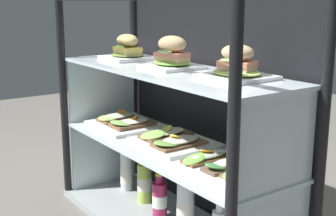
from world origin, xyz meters
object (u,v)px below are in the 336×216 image
open_sandwich_tray_near_right_corner (124,123)px  open_sandwich_tray_far_right (225,166)px  juice_bottle_near_post (126,171)px  juice_bottle_front_right_end (185,206)px  plated_roll_sandwich_far_left (173,56)px  open_sandwich_tray_near_left_corner (172,140)px  plated_roll_sandwich_right_of_center (237,67)px  juice_bottle_front_fourth (160,199)px  juice_bottle_back_right (144,182)px  plated_roll_sandwich_near_right_corner (127,50)px

open_sandwich_tray_near_right_corner → open_sandwich_tray_far_right: open_sandwich_tray_far_right is taller
open_sandwich_tray_far_right → juice_bottle_near_post: open_sandwich_tray_far_right is taller
juice_bottle_near_post → juice_bottle_front_right_end: bearing=-2.0°
plated_roll_sandwich_far_left → open_sandwich_tray_near_left_corner: size_ratio=0.64×
plated_roll_sandwich_far_left → plated_roll_sandwich_right_of_center: bearing=5.4°
plated_roll_sandwich_far_left → juice_bottle_near_post: (-0.41, 0.02, -0.59)m
juice_bottle_near_post → juice_bottle_front_fourth: juice_bottle_near_post is taller
open_sandwich_tray_far_right → juice_bottle_near_post: size_ratio=1.23×
open_sandwich_tray_near_left_corner → open_sandwich_tray_far_right: 0.34m
open_sandwich_tray_near_left_corner → open_sandwich_tray_near_right_corner: bearing=-177.6°
open_sandwich_tray_near_right_corner → juice_bottle_back_right: 0.28m
open_sandwich_tray_near_left_corner → plated_roll_sandwich_near_right_corner: bearing=-179.5°
plated_roll_sandwich_near_right_corner → open_sandwich_tray_far_right: (0.66, -0.02, -0.33)m
plated_roll_sandwich_right_of_center → juice_bottle_back_right: bearing=-179.1°
juice_bottle_back_right → juice_bottle_front_right_end: juice_bottle_front_right_end is taller
plated_roll_sandwich_far_left → open_sandwich_tray_far_right: bearing=-4.4°
juice_bottle_back_right → juice_bottle_near_post: bearing=179.4°
open_sandwich_tray_near_left_corner → juice_bottle_near_post: (-0.41, 0.02, -0.26)m
juice_bottle_front_fourth → plated_roll_sandwich_far_left: bearing=7.8°
juice_bottle_front_fourth → plated_roll_sandwich_right_of_center: bearing=5.9°
plated_roll_sandwich_near_right_corner → plated_roll_sandwich_far_left: (0.33, 0.00, 0.00)m
juice_bottle_near_post → juice_bottle_front_right_end: juice_bottle_near_post is taller
plated_roll_sandwich_near_right_corner → juice_bottle_front_fourth: plated_roll_sandwich_near_right_corner is taller
plated_roll_sandwich_right_of_center → juice_bottle_back_right: plated_roll_sandwich_right_of_center is taller
juice_bottle_near_post → juice_bottle_front_fourth: 0.33m
juice_bottle_near_post → juice_bottle_front_fourth: (0.33, -0.03, -0.01)m
plated_roll_sandwich_near_right_corner → open_sandwich_tray_near_right_corner: size_ratio=0.64×
juice_bottle_front_right_end → juice_bottle_front_fourth: bearing=-173.9°
juice_bottle_near_post → juice_bottle_back_right: size_ratio=1.07×
juice_bottle_front_fourth → open_sandwich_tray_near_left_corner: bearing=6.3°
plated_roll_sandwich_right_of_center → open_sandwich_tray_far_right: (0.02, -0.06, -0.32)m
plated_roll_sandwich_near_right_corner → open_sandwich_tray_far_right: size_ratio=0.64×
plated_roll_sandwich_far_left → juice_bottle_front_right_end: size_ratio=0.79×
plated_roll_sandwich_far_left → open_sandwich_tray_near_right_corner: bearing=-177.2°
open_sandwich_tray_near_left_corner → open_sandwich_tray_far_right: (0.34, -0.02, -0.00)m
plated_roll_sandwich_near_right_corner → plated_roll_sandwich_right_of_center: size_ratio=0.93×
juice_bottle_front_right_end → plated_roll_sandwich_right_of_center: bearing=5.8°
open_sandwich_tray_near_right_corner → open_sandwich_tray_far_right: size_ratio=1.00×
juice_bottle_front_fourth → plated_roll_sandwich_near_right_corner: bearing=178.7°
plated_roll_sandwich_near_right_corner → juice_bottle_back_right: size_ratio=0.83×
juice_bottle_near_post → open_sandwich_tray_far_right: bearing=-3.7°
plated_roll_sandwich_near_right_corner → open_sandwich_tray_far_right: plated_roll_sandwich_near_right_corner is taller
open_sandwich_tray_near_left_corner → juice_bottle_back_right: 0.36m
juice_bottle_back_right → open_sandwich_tray_far_right: bearing=-4.6°
juice_bottle_near_post → juice_bottle_front_right_end: 0.49m
open_sandwich_tray_far_right → juice_bottle_back_right: open_sandwich_tray_far_right is taller
plated_roll_sandwich_far_left → juice_bottle_back_right: (-0.24, 0.02, -0.59)m
plated_roll_sandwich_right_of_center → open_sandwich_tray_far_right: plated_roll_sandwich_right_of_center is taller
open_sandwich_tray_near_right_corner → juice_bottle_near_post: bearing=146.0°
open_sandwich_tray_near_right_corner → open_sandwich_tray_near_left_corner: bearing=2.4°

